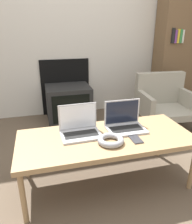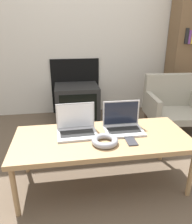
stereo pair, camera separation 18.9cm
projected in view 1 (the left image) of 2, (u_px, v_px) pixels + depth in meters
ground_plane at (110, 191)px, 1.70m from camera, size 14.00×14.00×0.00m
wall_back at (69, 19)px, 2.83m from camera, size 7.00×0.08×2.60m
table at (106, 140)px, 1.66m from camera, size 1.32×0.57×0.42m
laptop_left at (80, 128)px, 1.67m from camera, size 0.31×0.22×0.22m
laptop_right at (125, 123)px, 1.76m from camera, size 0.30×0.21×0.22m
headphones at (111, 140)px, 1.55m from camera, size 0.19×0.19×0.04m
phone at (136, 139)px, 1.60m from camera, size 0.07×0.13×0.01m
tv at (69, 103)px, 2.94m from camera, size 0.57×0.48×0.46m
armchair at (163, 100)px, 2.76m from camera, size 0.68×0.60×0.65m
bookshelf at (179, 49)px, 3.18m from camera, size 0.68×0.32×1.78m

